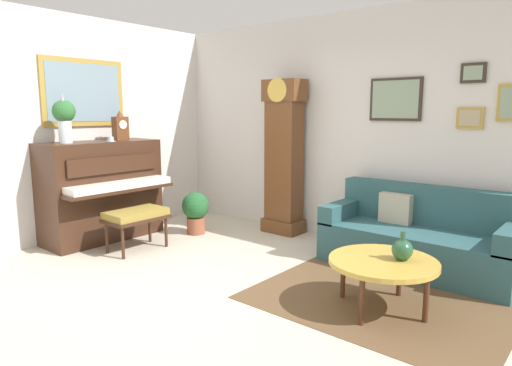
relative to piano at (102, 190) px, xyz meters
name	(u,v)px	position (x,y,z in m)	size (l,w,h in m)	color
ground_plane	(201,298)	(2.23, -0.41, -0.68)	(6.40, 6.00, 0.10)	beige
wall_left	(53,128)	(-0.37, -0.40, 0.78)	(0.13, 4.90, 2.80)	silver
wall_back	(340,128)	(2.25, 1.99, 0.77)	(5.30, 0.13, 2.80)	silver
area_rug	(377,302)	(3.54, 0.42, -0.63)	(2.10, 1.50, 0.01)	brown
piano	(102,190)	(0.00, 0.00, 0.00)	(0.87, 1.44, 1.25)	#3D2316
piano_bench	(136,216)	(0.73, -0.01, -0.22)	(0.42, 0.70, 0.48)	#3D2316
grandfather_clock	(284,161)	(1.57, 1.73, 0.34)	(0.52, 0.34, 2.03)	brown
couch	(419,239)	(3.48, 1.51, -0.32)	(1.90, 0.80, 0.84)	#2D565B
coffee_table	(383,263)	(3.62, 0.32, -0.23)	(0.88, 0.88, 0.43)	gold
mantel_clock	(120,127)	(0.00, 0.31, 0.79)	(0.13, 0.18, 0.38)	brown
flower_vase	(64,116)	(0.00, -0.43, 0.93)	(0.26, 0.26, 0.58)	silver
teacup	(111,140)	(0.15, 0.06, 0.64)	(0.12, 0.12, 0.06)	#ADC6D6
green_jug	(402,250)	(3.74, 0.41, -0.11)	(0.17, 0.17, 0.24)	#234C33
potted_plant	(196,210)	(0.73, 0.91, -0.31)	(0.36, 0.36, 0.56)	#935138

